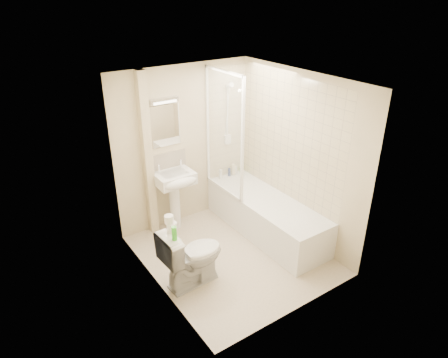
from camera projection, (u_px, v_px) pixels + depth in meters
floor at (232, 255)px, 5.52m from camera, size 2.50×2.50×0.00m
wall_back at (184, 147)px, 5.92m from camera, size 2.20×0.02×2.40m
wall_left at (153, 201)px, 4.43m from camera, size 0.02×2.50×2.40m
wall_right at (298, 158)px, 5.54m from camera, size 0.02×2.50×2.40m
ceiling at (234, 80)px, 4.46m from camera, size 2.20×2.50×0.02m
tile_back at (227, 123)px, 6.19m from camera, size 0.70×0.01×1.75m
tile_right at (288, 138)px, 5.59m from camera, size 0.01×2.10×1.75m
pipe_boxing at (148, 157)px, 5.56m from camera, size 0.12×0.12×2.40m
splashback at (167, 162)px, 5.83m from camera, size 0.60×0.02×0.30m
mirror at (165, 126)px, 5.59m from camera, size 0.46×0.01×0.60m
strip_light at (164, 100)px, 5.41m from camera, size 0.42×0.07×0.07m
bathtub at (266, 215)px, 5.92m from camera, size 0.70×2.10×0.55m
shower_screen at (224, 134)px, 5.67m from camera, size 0.04×0.92×1.80m
shower_fixture at (228, 117)px, 6.10m from camera, size 0.10×0.16×0.99m
pedestal_sink at (176, 185)px, 5.79m from camera, size 0.55×0.50×1.06m
bottle_white_a at (221, 174)px, 6.40m from camera, size 0.05×0.05×0.15m
bottle_blue at (229, 172)px, 6.49m from camera, size 0.04×0.04×0.13m
bottle_cream at (233, 169)px, 6.52m from camera, size 0.06×0.06×0.19m
bottle_white_b at (235, 170)px, 6.55m from camera, size 0.06×0.06×0.14m
bottle_green at (241, 170)px, 6.62m from camera, size 0.06×0.06×0.08m
toilet at (192, 256)px, 4.85m from camera, size 0.53×0.83×0.80m
toilet_roll_lower at (172, 227)px, 4.60m from camera, size 0.12×0.12×0.11m
toilet_roll_upper at (169, 219)px, 4.56m from camera, size 0.11×0.11×0.10m
green_bottle at (174, 233)px, 4.42m from camera, size 0.06×0.06×0.17m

